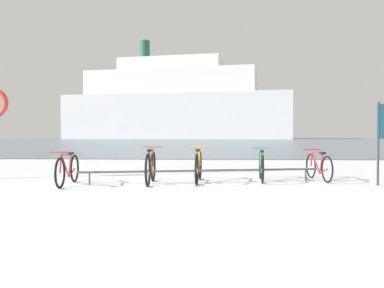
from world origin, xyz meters
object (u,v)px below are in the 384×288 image
ferry_ship (175,105)px  bicycle_4 (319,166)px  bicycle_2 (198,166)px  bicycle_3 (261,166)px  bicycle_1 (151,167)px  bicycle_0 (68,170)px

ferry_ship → bicycle_4: bearing=-82.4°
bicycle_2 → bicycle_3: size_ratio=1.09×
ferry_ship → bicycle_2: bearing=-84.4°
bicycle_1 → ferry_ship: ferry_ship is taller
bicycle_3 → bicycle_1: bearing=-164.6°
bicycle_3 → ferry_ship: (-9.50, 82.08, 7.33)m
bicycle_4 → ferry_ship: size_ratio=0.03×
bicycle_1 → bicycle_4: size_ratio=1.05×
bicycle_4 → bicycle_0: bearing=-168.2°
bicycle_1 → ferry_ship: 83.39m
bicycle_4 → ferry_ship: 82.93m
bicycle_1 → bicycle_3: 2.64m
bicycle_2 → ferry_ship: 83.10m
bicycle_4 → ferry_ship: bearing=97.6°
bicycle_1 → ferry_ship: bearing=94.8°
bicycle_1 → bicycle_2: (1.06, 0.38, -0.00)m
bicycle_1 → ferry_ship: (-6.95, 82.77, 7.31)m
bicycle_3 → bicycle_4: size_ratio=1.03×
bicycle_2 → bicycle_3: (1.49, 0.32, -0.02)m
bicycle_4 → bicycle_3: bearing=-172.3°
bicycle_1 → bicycle_2: 1.13m
ferry_ship → bicycle_1: bearing=-85.2°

